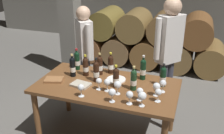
{
  "coord_description": "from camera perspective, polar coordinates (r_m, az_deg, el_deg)",
  "views": [
    {
      "loc": [
        0.95,
        -2.57,
        2.19
      ],
      "look_at": [
        0.0,
        0.2,
        0.91
      ],
      "focal_mm": 41.09,
      "sensor_mm": 36.0,
      "label": 1
    }
  ],
  "objects": [
    {
      "name": "dining_table",
      "position": [
        3.13,
        -1.2,
        -5.43
      ],
      "size": [
        1.7,
        0.9,
        0.76
      ],
      "color": "brown",
      "rests_on": "ground_plane"
    },
    {
      "name": "wine_bottle_2",
      "position": [
        2.94,
        4.82,
        -2.81
      ],
      "size": [
        0.07,
        0.07,
        0.29
      ],
      "color": "#19381E",
      "rests_on": "dining_table"
    },
    {
      "name": "wine_bottle_7",
      "position": [
        2.98,
        0.89,
        -2.37
      ],
      "size": [
        0.07,
        0.07,
        0.28
      ],
      "color": "black",
      "rests_on": "dining_table"
    },
    {
      "name": "wine_glass_2",
      "position": [
        2.85,
        9.89,
        -4.34
      ],
      "size": [
        0.08,
        0.08,
        0.16
      ],
      "color": "white",
      "rests_on": "dining_table"
    },
    {
      "name": "barrel_stack",
      "position": [
        5.51,
        8.21,
        5.95
      ],
      "size": [
        3.12,
        0.9,
        1.15
      ],
      "color": "brown",
      "rests_on": "ground_plane"
    },
    {
      "name": "wine_bottle_1",
      "position": [
        3.29,
        -8.77,
        0.07
      ],
      "size": [
        0.07,
        0.07,
        0.3
      ],
      "color": "black",
      "rests_on": "dining_table"
    },
    {
      "name": "wine_glass_3",
      "position": [
        2.74,
        10.26,
        -5.64
      ],
      "size": [
        0.08,
        0.08,
        0.15
      ],
      "color": "white",
      "rests_on": "dining_table"
    },
    {
      "name": "wine_glass_0",
      "position": [
        2.84,
        1.24,
        -4.03
      ],
      "size": [
        0.09,
        0.09,
        0.16
      ],
      "color": "white",
      "rests_on": "dining_table"
    },
    {
      "name": "wine_glass_7",
      "position": [
        2.66,
        3.93,
        -6.24
      ],
      "size": [
        0.08,
        0.08,
        0.15
      ],
      "color": "white",
      "rests_on": "dining_table"
    },
    {
      "name": "sommelier_presenting",
      "position": [
        3.53,
        12.52,
        4.07
      ],
      "size": [
        0.34,
        0.4,
        1.72
      ],
      "color": "#383842",
      "rests_on": "ground_plane"
    },
    {
      "name": "wine_glass_10",
      "position": [
        2.64,
        6.71,
        -6.48
      ],
      "size": [
        0.09,
        0.09,
        0.16
      ],
      "color": "white",
      "rests_on": "dining_table"
    },
    {
      "name": "wine_glass_9",
      "position": [
        2.94,
        11.26,
        -3.65
      ],
      "size": [
        0.08,
        0.08,
        0.15
      ],
      "color": "white",
      "rests_on": "dining_table"
    },
    {
      "name": "taster_seated_left",
      "position": [
        3.86,
        -6.09,
        4.27
      ],
      "size": [
        0.35,
        0.4,
        1.54
      ],
      "color": "#383842",
      "rests_on": "ground_plane"
    },
    {
      "name": "wine_glass_1",
      "position": [
        2.9,
        -1.09,
        -3.5
      ],
      "size": [
        0.08,
        0.08,
        0.15
      ],
      "color": "white",
      "rests_on": "dining_table"
    },
    {
      "name": "stone_pillar",
      "position": [
        4.82,
        -9.45,
        12.65
      ],
      "size": [
        0.32,
        0.32,
        2.6
      ],
      "primitive_type": "cube",
      "color": "slate",
      "rests_on": "ground_plane"
    },
    {
      "name": "wine_bottle_5",
      "position": [
        3.31,
        -2.73,
        0.41
      ],
      "size": [
        0.07,
        0.07,
        0.3
      ],
      "color": "black",
      "rests_on": "dining_table"
    },
    {
      "name": "wine_glass_4",
      "position": [
        2.82,
        -6.93,
        -4.63
      ],
      "size": [
        0.07,
        0.07,
        0.15
      ],
      "color": "white",
      "rests_on": "dining_table"
    },
    {
      "name": "wine_glass_5",
      "position": [
        2.94,
        -2.95,
        -3.25
      ],
      "size": [
        0.07,
        0.07,
        0.14
      ],
      "color": "white",
      "rests_on": "dining_table"
    },
    {
      "name": "wine_bottle_0",
      "position": [
        3.48,
        -7.79,
        1.46
      ],
      "size": [
        0.07,
        0.07,
        0.3
      ],
      "color": "black",
      "rests_on": "dining_table"
    },
    {
      "name": "wine_glass_8",
      "position": [
        2.69,
        0.02,
        -5.74
      ],
      "size": [
        0.08,
        0.08,
        0.15
      ],
      "color": "white",
      "rests_on": "dining_table"
    },
    {
      "name": "tasting_notebook",
      "position": [
        3.09,
        -6.98,
        -3.9
      ],
      "size": [
        0.24,
        0.2,
        0.03
      ],
      "primitive_type": "cube",
      "rotation": [
        0.0,
        0.0,
        -0.18
      ],
      "color": "#B2A893",
      "rests_on": "dining_table"
    },
    {
      "name": "wine_glass_6",
      "position": [
        2.74,
        6.22,
        -5.45
      ],
      "size": [
        0.07,
        0.07,
        0.15
      ],
      "color": "white",
      "rests_on": "dining_table"
    },
    {
      "name": "wine_bottle_3",
      "position": [
        3.19,
        6.91,
        -0.46
      ],
      "size": [
        0.07,
        0.07,
        0.32
      ],
      "color": "black",
      "rests_on": "dining_table"
    },
    {
      "name": "wine_bottle_4",
      "position": [
        3.34,
        -0.3,
        0.63
      ],
      "size": [
        0.07,
        0.07,
        0.29
      ],
      "color": "black",
      "rests_on": "dining_table"
    },
    {
      "name": "leather_ledger",
      "position": [
        3.26,
        -12.78,
        -2.77
      ],
      "size": [
        0.26,
        0.22,
        0.03
      ],
      "primitive_type": "cube",
      "rotation": [
        0.0,
        0.0,
        0.29
      ],
      "color": "#936038",
      "rests_on": "dining_table"
    },
    {
      "name": "wine_bottle_8",
      "position": [
        3.3,
        -5.89,
        0.11
      ],
      "size": [
        0.07,
        0.07,
        0.28
      ],
      "color": "black",
      "rests_on": "dining_table"
    },
    {
      "name": "wine_bottle_9",
      "position": [
        3.07,
        11.28,
        -2.07
      ],
      "size": [
        0.07,
        0.07,
        0.28
      ],
      "color": "black",
      "rests_on": "dining_table"
    },
    {
      "name": "wine_bottle_6",
      "position": [
        3.12,
        -3.53,
        -0.98
      ],
      "size": [
        0.07,
        0.07,
        0.31
      ],
      "color": "black",
      "rests_on": "dining_table"
    },
    {
      "name": "serving_plate",
      "position": [
        3.2,
        0.91,
        -2.78
      ],
      "size": [
        0.24,
        0.24,
        0.01
      ],
      "primitive_type": "cylinder",
      "color": "white",
      "rests_on": "dining_table"
    }
  ]
}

